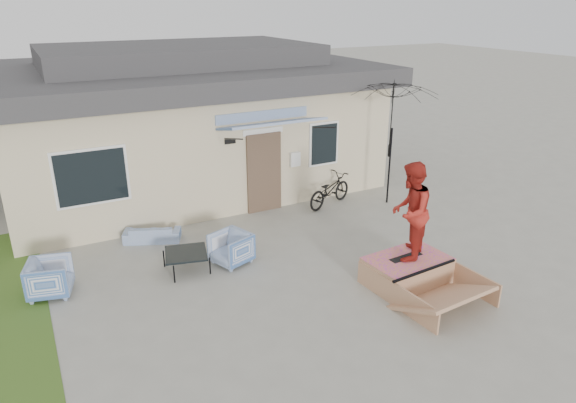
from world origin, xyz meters
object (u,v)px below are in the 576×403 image
armchair_left (50,276)px  coffee_table (187,261)px  armchair_right (231,247)px  skater (410,210)px  loveseat (152,231)px  patio_umbrella (391,141)px  bicycle (330,187)px  skateboard (406,257)px  skate_ramp (407,270)px

armchair_left → coffee_table: bearing=-82.3°
armchair_right → coffee_table: armchair_right is taller
skater → armchair_left: bearing=-62.8°
loveseat → armchair_right: 2.23m
armchair_right → coffee_table: 0.96m
armchair_left → patio_umbrella: patio_umbrella is taller
bicycle → patio_umbrella: (1.53, -0.57, 1.22)m
skateboard → skater: 0.99m
loveseat → armchair_right: size_ratio=1.70×
armchair_left → bicycle: bicycle is taller
armchair_right → skate_ramp: 3.65m
coffee_table → bicycle: size_ratio=0.51×
coffee_table → skater: size_ratio=0.43×
armchair_left → skateboard: armchair_left is taller
patio_umbrella → skate_ramp: bearing=-123.0°
patio_umbrella → skate_ramp: 4.61m
armchair_right → skateboard: size_ratio=1.03×
loveseat → armchair_left: armchair_left is taller
coffee_table → skateboard: 4.45m
armchair_left → coffee_table: size_ratio=0.93×
armchair_right → skater: bearing=30.1°
armchair_right → skateboard: armchair_right is taller
armchair_right → bicycle: bicycle is taller
armchair_right → skate_ramp: armchair_right is taller
coffee_table → skater: (3.70, -2.45, 1.33)m
patio_umbrella → skate_ramp: patio_umbrella is taller
loveseat → patio_umbrella: patio_umbrella is taller
skater → patio_umbrella: bearing=-162.5°
loveseat → skate_ramp: size_ratio=0.61×
coffee_table → armchair_right: bearing=-7.5°
skateboard → skate_ramp: bearing=-89.6°
skateboard → skater: size_ratio=0.38×
skate_ramp → armchair_right: bearing=135.3°
armchair_left → patio_umbrella: (8.64, 0.86, 1.36)m
coffee_table → patio_umbrella: 6.38m
skate_ramp → coffee_table: bearing=141.9°
coffee_table → bicycle: bearing=20.8°
armchair_right → coffee_table: size_ratio=0.90×
patio_umbrella → skater: 4.33m
loveseat → skater: 5.92m
skate_ramp → skateboard: skateboard is taller
coffee_table → bicycle: 4.88m
loveseat → bicycle: (4.83, -0.02, 0.28)m
bicycle → patio_umbrella: bearing=-131.0°
bicycle → skater: skater is taller
loveseat → armchair_right: armchair_right is taller
loveseat → skate_ramp: bearing=156.3°
armchair_left → skater: (6.26, -2.75, 1.14)m
skateboard → bicycle: bearing=74.8°
patio_umbrella → skateboard: size_ratio=3.09×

